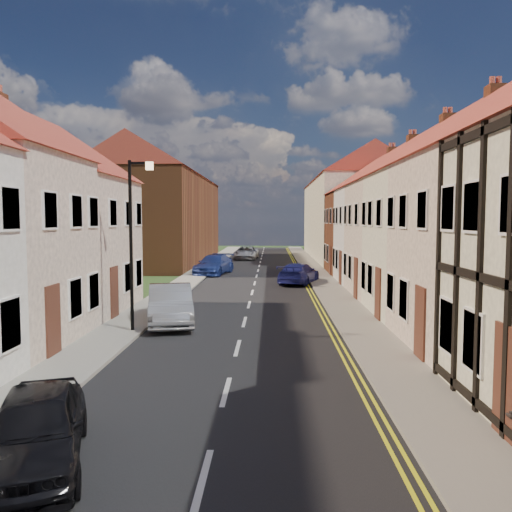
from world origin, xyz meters
TOP-DOWN VIEW (x-y plane):
  - road at (0.00, 30.00)m, footprint 7.00×90.00m
  - pavement_left at (-4.40, 30.00)m, footprint 1.80×90.00m
  - pavement_right at (4.40, 30.00)m, footprint 1.80×90.00m
  - cottage_r_cream_mid at (9.30, 23.50)m, footprint 8.30×5.20m
  - cottage_r_pink at (9.30, 28.90)m, footprint 8.30×6.00m
  - cottage_r_white_far at (9.30, 34.30)m, footprint 8.30×5.20m
  - cottage_r_cream_far at (9.30, 39.70)m, footprint 8.30×6.00m
  - cottage_l_pink at (-9.30, 23.85)m, footprint 8.30×6.30m
  - block_right_far at (9.30, 55.00)m, footprint 8.30×24.20m
  - block_left_far at (-9.30, 50.00)m, footprint 8.30×24.20m
  - lamppost at (-3.81, 20.00)m, footprint 0.88×0.15m
  - car_near at (-2.79, 10.38)m, footprint 2.61×4.02m
  - car_mid at (-2.86, 21.62)m, footprint 2.56×4.85m
  - car_far at (-3.20, 39.29)m, footprint 2.97×5.28m
  - car_distant at (-1.50, 53.31)m, footprint 2.57×4.96m
  - car_far_b at (2.79, 34.00)m, footprint 3.15×4.88m

SIDE VIEW (x-z plane):
  - road at x=0.00m, z-range 0.00..0.02m
  - pavement_left at x=-4.40m, z-range 0.00..0.12m
  - pavement_right at x=4.40m, z-range 0.00..0.12m
  - car_near at x=-2.79m, z-range 0.00..1.27m
  - car_far_b at x=2.79m, z-range 0.00..1.32m
  - car_distant at x=-1.50m, z-range 0.00..1.34m
  - car_far at x=-3.20m, z-range 0.00..1.44m
  - car_mid at x=-2.86m, z-range 0.00..1.52m
  - lamppost at x=-3.81m, z-range 0.54..6.54m
  - cottage_l_pink at x=-9.30m, z-range -0.03..8.77m
  - cottage_r_pink at x=9.30m, z-range -0.03..8.97m
  - cottage_r_cream_far at x=9.30m, z-range -0.03..8.97m
  - cottage_r_cream_mid at x=9.30m, z-range -0.02..8.98m
  - cottage_r_white_far at x=9.30m, z-range -0.02..8.98m
  - block_right_far at x=9.30m, z-range 0.04..10.54m
  - block_left_far at x=-9.30m, z-range 0.04..10.54m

